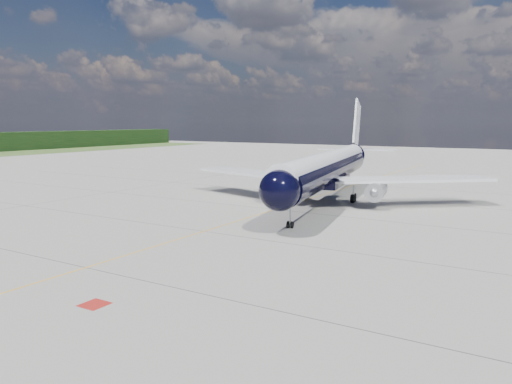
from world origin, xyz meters
TOP-DOWN VIEW (x-y plane):
  - ground at (0.00, 30.00)m, footprint 320.00×320.00m
  - taxiway_centerline at (0.00, 25.00)m, footprint 0.16×160.00m
  - red_marking at (6.80, -10.00)m, footprint 1.60×1.60m
  - main_airliner at (3.15, 34.86)m, footprint 42.67×52.56m

SIDE VIEW (x-z plane):
  - ground at x=0.00m, z-range 0.00..0.00m
  - taxiway_centerline at x=0.00m, z-range 0.00..0.01m
  - red_marking at x=6.80m, z-range 0.00..0.01m
  - main_airliner at x=3.15m, z-range -2.90..12.38m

